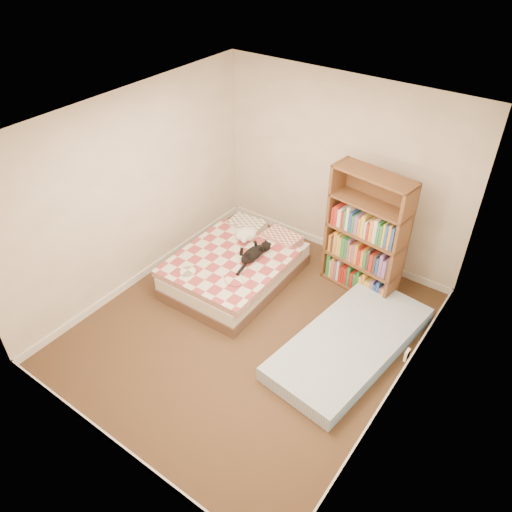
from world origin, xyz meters
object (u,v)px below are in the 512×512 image
Objects in this scene: bookshelf at (364,249)px; white_dog at (246,234)px; floor_mattress at (350,343)px; bed at (237,266)px; black_cat at (254,253)px.

white_dog is at bearing -153.20° from bookshelf.
white_dog is at bearing 170.07° from floor_mattress.
black_cat reaches higher than bed.
black_cat reaches higher than white_dog.
floor_mattress is 1.64m from black_cat.
bookshelf is (1.37, 0.83, 0.38)m from bed.
black_cat is at bearing -23.42° from white_dog.
black_cat reaches higher than floor_mattress.
bookshelf is 4.67× the size of white_dog.
bed is at bearing -57.66° from white_dog.
floor_mattress is (0.42, -1.07, -0.50)m from bookshelf.
floor_mattress is at bearing -8.81° from bed.
white_dog is at bearing 153.73° from black_cat.
bookshelf reaches higher than floor_mattress.
black_cat is at bearing 175.73° from floor_mattress.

